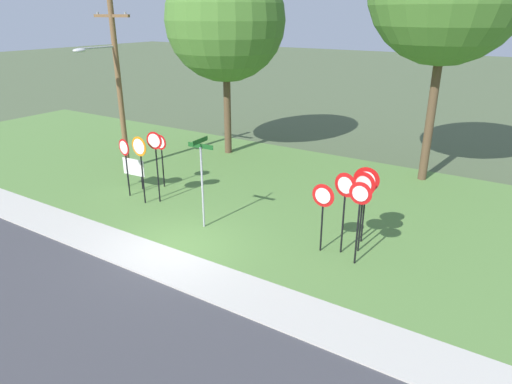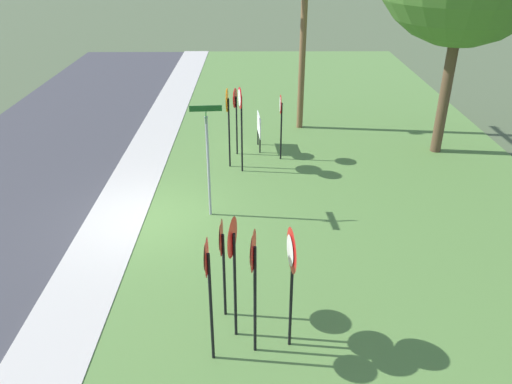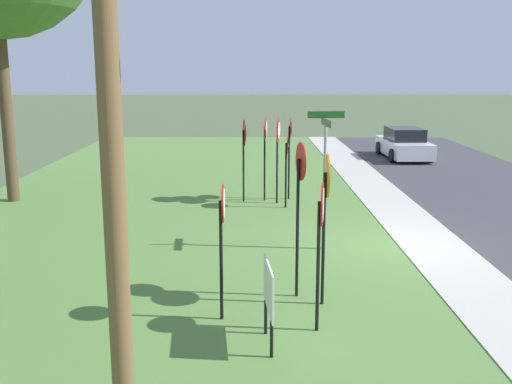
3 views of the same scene
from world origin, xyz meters
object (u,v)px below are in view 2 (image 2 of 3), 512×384
yield_sign_center (232,251)px  stop_sign_near_left (236,108)px  stop_sign_near_right (281,114)px  yield_sign_near_right (253,265)px  utility_pole (300,19)px  notice_board (259,127)px  yield_sign_near_left (291,262)px  yield_sign_far_right (221,247)px  stop_sign_far_left (241,112)px  stop_sign_far_center (228,111)px  street_name_post (208,153)px  yield_sign_far_left (207,273)px

yield_sign_center → stop_sign_near_left: bearing=-167.5°
stop_sign_near_right → yield_sign_near_right: (8.93, -0.91, 0.33)m
utility_pole → notice_board: 4.29m
utility_pole → yield_sign_near_left: bearing=-5.0°
stop_sign_near_left → yield_sign_near_right: yield_sign_near_right is taller
yield_sign_far_right → stop_sign_far_left: bearing=179.7°
yield_sign_near_right → yield_sign_center: size_ratio=1.00×
stop_sign_far_center → street_name_post: size_ratio=0.85×
stop_sign_near_right → notice_board: size_ratio=1.80×
street_name_post → notice_board: (-4.79, 1.38, -1.01)m
stop_sign_far_center → street_name_post: (3.23, -0.37, -0.08)m
yield_sign_near_right → yield_sign_far_right: (-0.99, -0.60, -0.31)m
stop_sign_far_center → yield_sign_far_left: size_ratio=1.04×
stop_sign_far_left → notice_board: size_ratio=2.23×
yield_sign_far_right → notice_board: bearing=176.3°
stop_sign_far_left → yield_sign_near_right: bearing=-6.7°
yield_sign_center → stop_sign_far_left: bearing=-168.8°
stop_sign_far_left → yield_sign_near_right: (7.94, 0.39, -0.07)m
stop_sign_near_right → utility_pole: bearing=166.2°
yield_sign_near_left → notice_board: 9.80m
stop_sign_far_center → utility_pole: bearing=149.0°
utility_pole → stop_sign_far_left: bearing=-26.4°
yield_sign_far_left → yield_sign_center: (-0.60, 0.39, 0.05)m
stop_sign_far_left → stop_sign_far_center: stop_sign_far_left is taller
street_name_post → notice_board: street_name_post is taller
yield_sign_center → yield_sign_near_left: bearing=86.0°
yield_sign_far_right → notice_board: (-8.89, 0.80, -0.79)m
yield_sign_far_left → yield_sign_far_right: (-1.18, 0.16, -0.26)m
yield_sign_far_right → utility_pole: utility_pole is taller
yield_sign_center → street_name_post: bearing=-159.1°
stop_sign_far_left → yield_sign_near_right: stop_sign_far_left is taller
stop_sign_near_left → utility_pole: 4.35m
street_name_post → utility_pole: bearing=153.4°
stop_sign_far_left → yield_sign_center: size_ratio=1.08×
yield_sign_center → notice_board: size_ratio=2.07×
yield_sign_far_left → utility_pole: utility_pole is taller
yield_sign_near_right → street_name_post: bearing=-159.5°
stop_sign_near_right → yield_sign_far_left: (9.12, -1.67, 0.29)m
yield_sign_near_right → stop_sign_near_right: bearing=-178.4°
stop_sign_near_right → notice_board: bearing=-143.3°
stop_sign_near_right → stop_sign_near_left: bearing=-106.7°
stop_sign_near_right → yield_sign_near_left: yield_sign_near_left is taller
yield_sign_near_left → yield_sign_far_left: size_ratio=0.99×
stop_sign_far_left → yield_sign_near_right: size_ratio=1.08×
yield_sign_near_left → utility_pole: bearing=167.4°
yield_sign_far_left → street_name_post: bearing=-175.4°
yield_sign_far_left → street_name_post: street_name_post is taller
stop_sign_near_right → utility_pole: 4.17m
stop_sign_far_left → stop_sign_far_center: size_ratio=1.05×
yield_sign_far_left → notice_board: (-10.06, 0.96, -1.05)m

